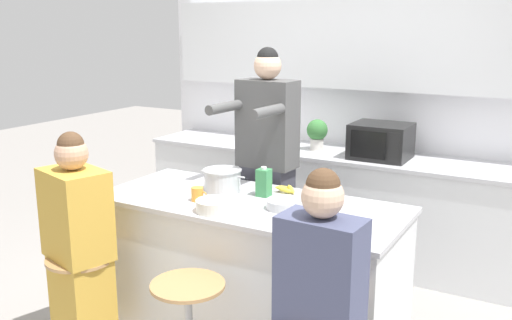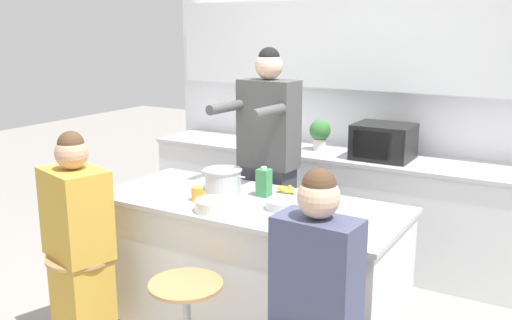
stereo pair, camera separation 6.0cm
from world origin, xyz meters
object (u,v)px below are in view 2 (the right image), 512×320
(person_wrapped_blanket, at_px, (79,250))
(fruit_bowl, at_px, (283,205))
(person_cooking, at_px, (268,174))
(coffee_cup_near, at_px, (197,194))
(microwave, at_px, (384,141))
(bar_stool_leftmost, at_px, (83,295))
(potted_plant, at_px, (320,133))
(kitchen_island, at_px, (249,268))
(banana_bunch, at_px, (287,189))
(cooking_pot, at_px, (223,180))
(juice_carton, at_px, (264,182))

(person_wrapped_blanket, relative_size, fruit_bowl, 6.84)
(person_cooking, height_order, person_wrapped_blanket, person_cooking)
(coffee_cup_near, bearing_deg, microwave, 68.29)
(person_cooking, distance_m, microwave, 1.07)
(bar_stool_leftmost, distance_m, coffee_cup_near, 0.94)
(potted_plant, bearing_deg, fruit_bowl, -73.45)
(kitchen_island, xyz_separation_m, coffee_cup_near, (-0.29, -0.15, 0.49))
(kitchen_island, bearing_deg, banana_bunch, 68.59)
(fruit_bowl, height_order, coffee_cup_near, coffee_cup_near)
(banana_bunch, bearing_deg, microwave, 78.11)
(fruit_bowl, xyz_separation_m, potted_plant, (-0.46, 1.56, 0.15))
(person_cooking, distance_m, potted_plant, 0.93)
(bar_stool_leftmost, relative_size, banana_bunch, 3.88)
(bar_stool_leftmost, bearing_deg, cooking_pot, 57.82)
(bar_stool_leftmost, xyz_separation_m, potted_plant, (0.57, 2.23, 0.72))
(microwave, bearing_deg, fruit_bowl, -94.32)
(fruit_bowl, bearing_deg, cooking_pot, 164.85)
(bar_stool_leftmost, bearing_deg, banana_bunch, 47.69)
(coffee_cup_near, bearing_deg, fruit_bowl, 12.79)
(coffee_cup_near, bearing_deg, cooking_pot, 86.62)
(bar_stool_leftmost, distance_m, juice_carton, 1.32)
(cooking_pot, bearing_deg, banana_bunch, 24.48)
(bar_stool_leftmost, distance_m, person_cooking, 1.53)
(person_cooking, relative_size, coffee_cup_near, 16.86)
(juice_carton, distance_m, potted_plant, 1.41)
(coffee_cup_near, relative_size, potted_plant, 0.41)
(juice_carton, bearing_deg, banana_bunch, 57.30)
(person_wrapped_blanket, bearing_deg, coffee_cup_near, 63.99)
(person_cooking, relative_size, fruit_bowl, 9.02)
(coffee_cup_near, bearing_deg, person_cooking, 84.28)
(potted_plant, bearing_deg, bar_stool_leftmost, -104.32)
(cooking_pot, height_order, fruit_bowl, cooking_pot)
(kitchen_island, xyz_separation_m, bar_stool_leftmost, (-0.78, -0.69, -0.09))
(banana_bunch, relative_size, microwave, 0.35)
(cooking_pot, bearing_deg, juice_carton, 6.58)
(bar_stool_leftmost, distance_m, microwave, 2.57)
(person_wrapped_blanket, bearing_deg, juice_carton, 62.69)
(cooking_pot, height_order, coffee_cup_near, cooking_pot)
(kitchen_island, relative_size, microwave, 4.23)
(person_cooking, distance_m, banana_bunch, 0.46)
(potted_plant, bearing_deg, banana_bunch, -75.35)
(bar_stool_leftmost, xyz_separation_m, person_wrapped_blanket, (-0.01, -0.00, 0.30))
(coffee_cup_near, height_order, juice_carton, juice_carton)
(kitchen_island, relative_size, bar_stool_leftmost, 3.11)
(juice_carton, bearing_deg, kitchen_island, -98.57)
(fruit_bowl, xyz_separation_m, banana_bunch, (-0.14, 0.32, -0.00))
(fruit_bowl, distance_m, juice_carton, 0.30)
(person_cooking, xyz_separation_m, potted_plant, (-0.00, 0.92, 0.17))
(coffee_cup_near, distance_m, banana_bunch, 0.60)
(kitchen_island, distance_m, potted_plant, 1.67)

